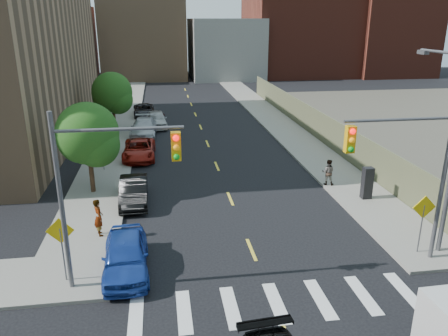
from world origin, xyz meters
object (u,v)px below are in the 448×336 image
object	(u,v)px
pedestrian_east	(328,172)
parked_car_silver	(144,128)
parked_car_white	(157,119)
payphone	(367,183)
parked_car_black	(134,191)
parked_car_maroon	(157,121)
parked_car_grey	(144,110)
parked_car_blue	(126,255)
pedestrian_west	(99,217)
parked_car_red	(139,150)

from	to	relation	value
pedestrian_east	parked_car_silver	bearing A→B (deg)	-28.34
parked_car_white	payphone	distance (m)	23.24
parked_car_black	parked_car_white	xyz separation A→B (m)	(1.30, 18.34, 0.07)
parked_car_maroon	parked_car_grey	distance (m)	5.26
parked_car_maroon	pedestrian_east	size ratio (longest dim) A/B	2.29
parked_car_blue	parked_car_black	size ratio (longest dim) A/B	1.04
parked_car_white	payphone	world-z (taller)	payphone
parked_car_grey	parked_car_black	bearing A→B (deg)	-93.32
parked_car_blue	parked_car_black	distance (m)	7.24
pedestrian_east	parked_car_maroon	bearing A→B (deg)	-36.56
pedestrian_west	parked_car_grey	bearing A→B (deg)	-22.55
parked_car_black	parked_car_red	world-z (taller)	parked_car_black
parked_car_black	pedestrian_east	xyz separation A→B (m)	(11.80, 0.80, 0.24)
parked_car_black	parked_car_silver	xyz separation A→B (m)	(0.18, 15.05, 0.06)
payphone	parked_car_black	bearing A→B (deg)	172.12
parked_car_silver	pedestrian_east	world-z (taller)	pedestrian_east
parked_car_red	parked_car_white	distance (m)	9.99
parked_car_blue	parked_car_white	world-z (taller)	parked_car_white
parked_car_black	pedestrian_east	world-z (taller)	pedestrian_east
parked_car_silver	parked_car_white	distance (m)	3.48
parked_car_red	parked_car_grey	world-z (taller)	parked_car_red
parked_car_red	pedestrian_west	world-z (taller)	pedestrian_west
parked_car_white	pedestrian_west	bearing A→B (deg)	-100.71
parked_car_silver	parked_car_blue	bearing A→B (deg)	-87.65
parked_car_red	parked_car_maroon	world-z (taller)	parked_car_red
parked_car_silver	parked_car_maroon	xyz separation A→B (m)	(1.12, 3.25, -0.17)
parked_car_red	parked_car_maroon	distance (m)	9.95
parked_car_white	pedestrian_east	size ratio (longest dim) A/B	2.87
parked_car_blue	pedestrian_east	size ratio (longest dim) A/B	2.81
parked_car_silver	parked_car_white	bearing A→B (deg)	74.07
parked_car_black	parked_car_red	xyz separation A→B (m)	(0.00, 8.43, -0.02)
payphone	pedestrian_west	distance (m)	14.81
parked_car_grey	parked_car_maroon	bearing A→B (deg)	-79.02
parked_car_black	parked_car_grey	bearing A→B (deg)	88.85
parked_car_silver	parked_car_grey	size ratio (longest dim) A/B	1.12
pedestrian_west	pedestrian_east	size ratio (longest dim) A/B	1.13
payphone	pedestrian_east	size ratio (longest dim) A/B	1.14
parked_car_black	pedestrian_east	bearing A→B (deg)	2.73
parked_car_red	parked_car_grey	size ratio (longest dim) A/B	1.04
parked_car_red	parked_car_white	bearing A→B (deg)	83.23
parked_car_black	pedestrian_west	xyz separation A→B (m)	(-1.43, -4.03, 0.35)
parked_car_silver	parked_car_black	bearing A→B (deg)	-87.91
parked_car_white	payphone	size ratio (longest dim) A/B	2.50
parked_car_blue	pedestrian_west	xyz separation A→B (m)	(-1.44, 3.21, 0.29)
parked_car_white	parked_car_maroon	distance (m)	0.18
parked_car_silver	payphone	world-z (taller)	payphone
parked_car_grey	parked_car_silver	bearing A→B (deg)	-92.07
parked_car_white	parked_car_maroon	bearing A→B (deg)	-93.76
pedestrian_west	parked_car_red	bearing A→B (deg)	-26.11
parked_car_black	parked_car_white	distance (m)	18.39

